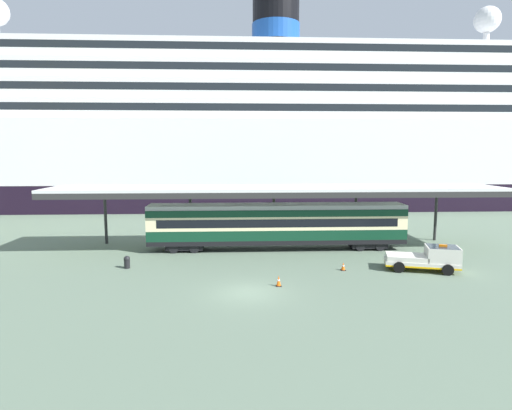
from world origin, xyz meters
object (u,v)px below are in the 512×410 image
object	(u,v)px
cruise_ship	(249,134)
traffic_cone_mid	(343,266)
traffic_cone_near	(279,281)
quay_bollard	(127,262)
service_truck	(429,258)
train_carriage	(277,224)

from	to	relation	value
cruise_ship	traffic_cone_mid	bearing A→B (deg)	-82.07
traffic_cone_near	traffic_cone_mid	distance (m)	6.26
cruise_ship	traffic_cone_near	distance (m)	45.90
traffic_cone_near	quay_bollard	world-z (taller)	quay_bollard
service_truck	traffic_cone_mid	world-z (taller)	service_truck
train_carriage	traffic_cone_near	xyz separation A→B (m)	(-0.93, -10.67, -1.96)
train_carriage	quay_bollard	world-z (taller)	train_carriage
traffic_cone_near	quay_bollard	size ratio (longest dim) A/B	0.75
train_carriage	traffic_cone_mid	world-z (taller)	train_carriage
service_truck	quay_bollard	size ratio (longest dim) A/B	5.78
cruise_ship	service_truck	bearing A→B (deg)	-73.80
quay_bollard	traffic_cone_mid	bearing A→B (deg)	-4.87
service_truck	traffic_cone_mid	bearing A→B (deg)	176.44
traffic_cone_mid	train_carriage	bearing A→B (deg)	120.74
cruise_ship	service_truck	world-z (taller)	cruise_ship
traffic_cone_mid	quay_bollard	distance (m)	16.29
traffic_cone_near	traffic_cone_mid	bearing A→B (deg)	34.10
cruise_ship	service_truck	size ratio (longest dim) A/B	25.42
train_carriage	service_truck	world-z (taller)	train_carriage
train_carriage	traffic_cone_near	world-z (taller)	train_carriage
train_carriage	service_truck	distance (m)	13.05
cruise_ship	traffic_cone_mid	world-z (taller)	cruise_ship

